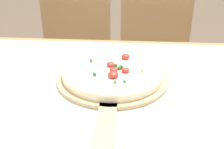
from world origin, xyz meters
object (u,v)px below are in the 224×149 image
pizza_peel (112,82)px  chair_right (154,57)px  pizza (113,71)px  chair_left (75,54)px

pizza_peel → chair_right: bearing=75.6°
pizza → chair_right: chair_right is taller
pizza_peel → chair_right: (0.18, 0.70, -0.23)m
pizza → chair_right: (0.18, 0.67, -0.25)m
pizza → chair_left: (-0.26, 0.67, -0.25)m
chair_left → pizza_peel: bearing=-70.1°
pizza → chair_right: size_ratio=0.34×
pizza_peel → chair_right: 0.76m
chair_right → pizza_peel: bearing=-103.5°
pizza_peel → pizza: pizza is taller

